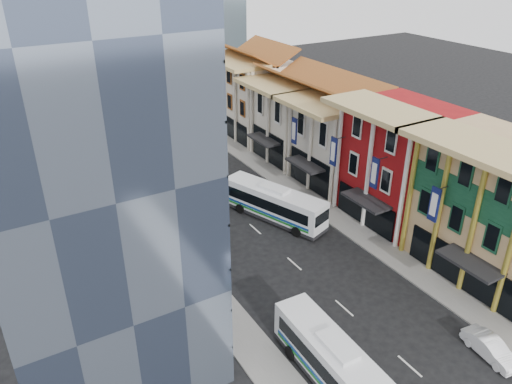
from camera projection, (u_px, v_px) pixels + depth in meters
ground at (421, 376)px, 33.43m from camera, size 200.00×200.00×0.00m
sidewalk_right at (323, 208)px, 54.12m from camera, size 3.00×90.00×0.15m
sidewalk_left at (177, 252)px, 46.44m from camera, size 3.00×90.00×0.15m
shophouse_tan at (507, 214)px, 40.86m from camera, size 8.00×14.00×12.00m
shophouse_red at (400, 163)px, 50.07m from camera, size 8.00×10.00×12.00m
shophouse_cream_near at (339, 143)px, 57.82m from camera, size 8.00×9.00×10.00m
shophouse_cream_mid at (295, 121)px, 64.73m from camera, size 8.00×9.00×10.00m
shophouse_cream_far at (255, 97)px, 72.56m from camera, size 8.00×12.00×11.00m
office_tower at (60, 125)px, 33.51m from camera, size 12.00×26.00×30.00m
office_block_far at (40, 132)px, 55.26m from camera, size 10.00×18.00×14.00m
bus_left_near at (336, 364)px, 31.97m from camera, size 2.99×11.30×3.60m
bus_left_far at (197, 212)px, 49.91m from camera, size 5.96×10.74×3.38m
bus_right at (274, 203)px, 51.30m from camera, size 6.55×11.99×3.77m
sedan_left at (317, 359)px, 33.89m from camera, size 1.90×4.13×1.37m
sedan_right at (491, 348)px, 34.74m from camera, size 1.94×4.40×1.41m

